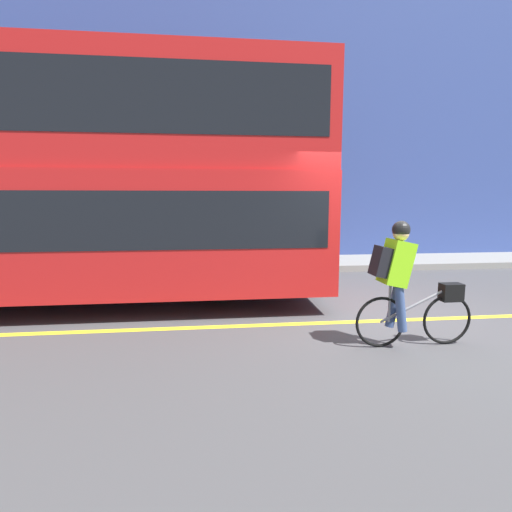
{
  "coord_description": "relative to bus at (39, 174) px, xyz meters",
  "views": [
    {
      "loc": [
        -2.56,
        -5.58,
        1.82
      ],
      "look_at": [
        -1.89,
        0.07,
        1.0
      ],
      "focal_mm": 28.0,
      "sensor_mm": 36.0,
      "label": 1
    }
  ],
  "objects": [
    {
      "name": "building_facade",
      "position": [
        5.31,
        4.56,
        1.94
      ],
      "size": [
        60.0,
        0.3,
        8.33
      ],
      "color": "#33478C",
      "rests_on": "ground_plane"
    },
    {
      "name": "cyclist_on_bike",
      "position": [
        5.09,
        -2.52,
        -1.38
      ],
      "size": [
        1.51,
        0.32,
        1.56
      ],
      "color": "black",
      "rests_on": "ground_plane"
    },
    {
      "name": "road_center_line",
      "position": [
        5.31,
        -1.51,
        -2.22
      ],
      "size": [
        50.0,
        0.14,
        0.01
      ],
      "primitive_type": "cube",
      "color": "yellow",
      "rests_on": "ground_plane"
    },
    {
      "name": "sidewalk_curb",
      "position": [
        5.31,
        3.45,
        -2.15
      ],
      "size": [
        60.0,
        1.92,
        0.15
      ],
      "color": "gray",
      "rests_on": "ground_plane"
    },
    {
      "name": "bus",
      "position": [
        0.0,
        0.0,
        0.0
      ],
      "size": [
        9.42,
        2.52,
        4.0
      ],
      "color": "black",
      "rests_on": "ground_plane"
    },
    {
      "name": "ground_plane",
      "position": [
        5.31,
        -1.46,
        -2.22
      ],
      "size": [
        80.0,
        80.0,
        0.0
      ],
      "primitive_type": "plane",
      "color": "#424244"
    },
    {
      "name": "trash_bin",
      "position": [
        -1.08,
        3.35,
        -1.6
      ],
      "size": [
        0.52,
        0.52,
        0.94
      ],
      "color": "#194C23",
      "rests_on": "sidewalk_curb"
    }
  ]
}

